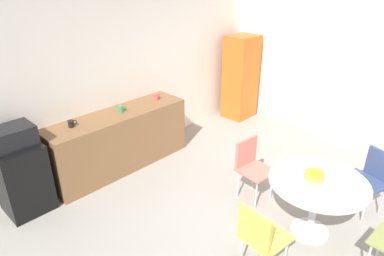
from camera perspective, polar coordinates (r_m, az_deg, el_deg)
name	(u,v)px	position (r m, az deg, el deg)	size (l,w,h in m)	color
ground_plane	(281,236)	(4.31, 14.73, -17.21)	(6.00, 6.00, 0.00)	#9E998E
wall_back	(121,77)	(5.48, -11.81, 8.35)	(6.00, 0.10, 2.60)	silver
counter_block	(120,140)	(5.33, -12.06, -2.04)	(2.22, 0.60, 0.90)	brown
mini_fridge	(23,179)	(4.81, -26.55, -7.61)	(0.54, 0.54, 0.91)	black
microwave	(12,137)	(4.54, -27.97, -1.37)	(0.48, 0.38, 0.26)	black
locker_cabinet	(241,77)	(7.02, 8.17, 8.42)	(0.60, 0.50, 1.67)	orange
round_table	(317,191)	(4.11, 20.25, -9.90)	(1.09, 1.09, 0.73)	silver
chair_navy	(373,175)	(4.82, 28.19, -6.94)	(0.53, 0.53, 0.83)	silver
chair_coral	(251,162)	(4.58, 9.86, -5.67)	(0.46, 0.46, 0.83)	silver
chair_yellow	(260,234)	(3.50, 11.30, -17.09)	(0.47, 0.47, 0.83)	silver
fruit_bowl	(315,175)	(4.04, 19.96, -7.40)	(0.22, 0.22, 0.11)	gold
mug_white	(156,97)	(5.57, -6.01, 5.23)	(0.13, 0.08, 0.09)	#D84C4C
mug_green	(121,109)	(5.17, -11.84, 3.16)	(0.13, 0.08, 0.09)	#338C59
mug_red	(71,124)	(4.86, -19.64, 0.71)	(0.13, 0.08, 0.09)	black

